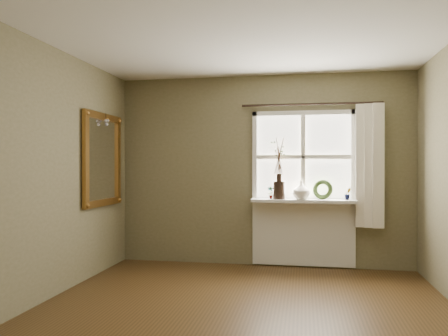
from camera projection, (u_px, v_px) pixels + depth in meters
floor at (238, 323)px, 3.77m from camera, size 4.50×4.50×0.00m
ceiling at (238, 22)px, 3.75m from camera, size 4.50×4.50×0.00m
wall_back at (263, 170)px, 6.02m from camera, size 4.00×0.10×2.60m
wall_left at (24, 172)px, 4.13m from camera, size 0.10×4.50×2.60m
wall_front at (139, 184)px, 1.50m from camera, size 4.00×0.10×2.60m
window_frame at (303, 157)px, 5.85m from camera, size 1.36×0.06×1.24m
window_sill at (303, 201)px, 5.75m from camera, size 1.36×0.26×0.04m
window_apron at (303, 233)px, 5.86m from camera, size 1.36×0.04×0.88m
dark_jug at (279, 190)px, 5.80m from camera, size 0.20×0.20×0.24m
cream_vase at (301, 190)px, 5.75m from camera, size 0.25×0.25×0.24m
wreath at (323, 192)px, 5.74m from camera, size 0.29×0.18×0.27m
potted_plant_left at (271, 192)px, 5.83m from camera, size 0.09×0.06×0.17m
potted_plant_right at (348, 194)px, 5.65m from camera, size 0.10×0.09×0.16m
curtain at (369, 166)px, 5.60m from camera, size 0.36×0.12×1.59m
curtain_rod at (311, 104)px, 5.77m from camera, size 1.84×0.03×0.03m
gilt_mirror at (103, 159)px, 5.56m from camera, size 0.10×0.99×1.18m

